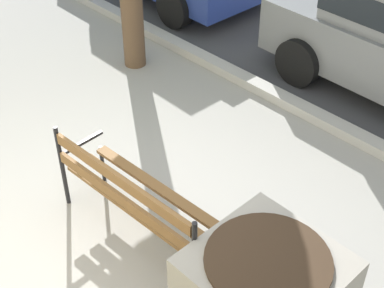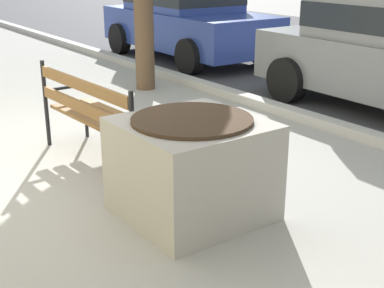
# 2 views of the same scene
# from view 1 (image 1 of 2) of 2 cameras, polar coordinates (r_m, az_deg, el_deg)

# --- Properties ---
(ground_plane) EXTENTS (80.00, 80.00, 0.00)m
(ground_plane) POSITION_cam_1_polar(r_m,az_deg,el_deg) (5.50, -6.52, -9.66)
(ground_plane) COLOR #9E9B93
(curb_stone) EXTENTS (60.00, 0.20, 0.12)m
(curb_stone) POSITION_cam_1_polar(r_m,az_deg,el_deg) (7.10, 12.03, 2.92)
(curb_stone) COLOR #B2AFA8
(curb_stone) RESTS_ON ground
(park_bench) EXTENTS (1.82, 0.62, 0.95)m
(park_bench) POSITION_cam_1_polar(r_m,az_deg,el_deg) (5.14, -5.70, -5.22)
(park_bench) COLOR brown
(park_bench) RESTS_ON ground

